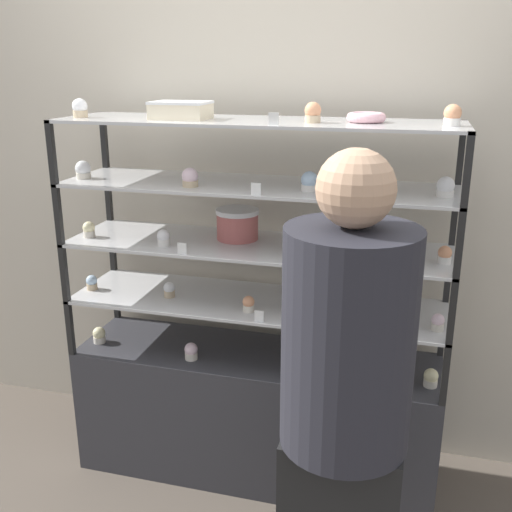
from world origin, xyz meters
The scene contains 36 objects.
ground_plane centered at (0.00, 0.00, 0.00)m, with size 20.00×20.00×0.00m, color brown.
back_wall centered at (0.00, 0.36, 1.30)m, with size 8.00×0.05×2.60m.
display_base centered at (0.00, 0.00, 0.29)m, with size 1.55×0.43×0.57m.
display_riser_lower centered at (0.00, 0.00, 0.81)m, with size 1.55×0.43×0.25m.
display_riser_middle centered at (0.00, 0.00, 1.05)m, with size 1.55×0.43×0.25m.
display_riser_upper centered at (0.00, 0.00, 1.30)m, with size 1.55×0.43×0.25m.
display_riser_top centered at (0.00, 0.00, 1.54)m, with size 1.55×0.43×0.25m.
layer_cake_centerpiece centered at (-0.10, 0.06, 1.13)m, with size 0.18×0.18×0.13m.
sheet_cake_frosted centered at (-0.29, -0.04, 1.59)m, with size 0.22×0.16×0.07m.
cupcake_0 centered at (-0.71, -0.07, 0.61)m, with size 0.06×0.06×0.07m.
cupcake_1 centered at (-0.25, -0.11, 0.61)m, with size 0.06×0.06×0.07m.
cupcake_2 centered at (0.24, -0.07, 0.61)m, with size 0.06×0.06×0.07m.
cupcake_3 centered at (0.72, -0.08, 0.61)m, with size 0.06×0.06×0.07m.
price_tag_0 centered at (0.22, -0.20, 0.60)m, with size 0.04×0.00×0.04m.
cupcake_4 centered at (-0.73, -0.06, 0.85)m, with size 0.05×0.05×0.07m.
cupcake_5 centered at (-0.37, -0.05, 0.85)m, with size 0.05×0.05×0.07m.
cupcake_6 centered at (0.00, -0.11, 0.85)m, with size 0.05×0.05×0.07m.
cupcake_7 centered at (0.36, -0.10, 0.85)m, with size 0.05×0.05×0.07m.
cupcake_8 centered at (0.72, -0.10, 0.85)m, with size 0.05×0.05×0.07m.
price_tag_1 centered at (0.07, -0.20, 0.84)m, with size 0.04×0.00×0.04m.
cupcake_9 centered at (-0.71, -0.08, 1.10)m, with size 0.05×0.05×0.07m.
cupcake_10 centered at (-0.35, -0.12, 1.10)m, with size 0.05×0.05×0.07m.
cupcake_11 centered at (0.36, -0.11, 1.10)m, with size 0.05×0.05×0.07m.
cupcake_12 centered at (0.73, -0.05, 1.10)m, with size 0.05×0.05×0.07m.
price_tag_2 centered at (-0.24, -0.20, 1.09)m, with size 0.04×0.00×0.04m.
cupcake_13 centered at (-0.72, -0.07, 1.35)m, with size 0.06×0.06×0.07m.
cupcake_14 centered at (-0.23, -0.11, 1.35)m, with size 0.06×0.06×0.07m.
cupcake_15 centered at (0.22, -0.07, 1.35)m, with size 0.06×0.06×0.07m.
cupcake_16 centered at (0.71, -0.05, 1.35)m, with size 0.06×0.06×0.07m.
price_tag_3 centered at (0.05, -0.20, 1.33)m, with size 0.04×0.00×0.04m.
cupcake_17 centered at (-0.70, -0.08, 1.59)m, with size 0.06×0.06×0.07m.
cupcake_18 centered at (0.23, -0.05, 1.59)m, with size 0.06×0.06×0.07m.
cupcake_19 centered at (0.71, -0.05, 1.59)m, with size 0.06×0.06×0.07m.
price_tag_4 centered at (0.12, -0.20, 1.58)m, with size 0.04×0.00×0.04m.
donut_glazed centered at (0.41, 0.01, 1.58)m, with size 0.14×0.14×0.04m.
customer_figure centered at (0.46, -0.74, 0.84)m, with size 0.37×0.37×1.57m.
Camera 1 is at (0.61, -2.23, 1.76)m, focal length 42.00 mm.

